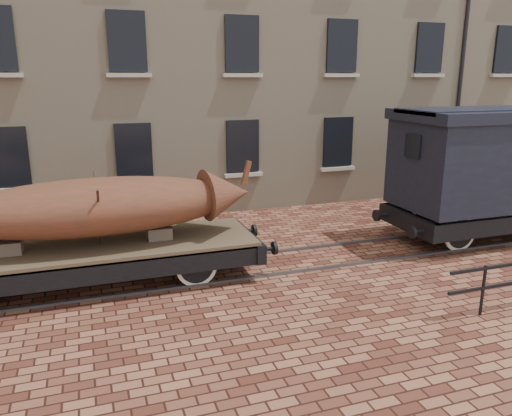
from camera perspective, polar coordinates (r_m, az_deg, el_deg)
name	(u,v)px	position (r m, az deg, el deg)	size (l,w,h in m)	color
ground	(265,265)	(12.16, 1.06, -6.48)	(90.00, 90.00, 0.00)	#4F251B
warehouse_cream	(252,11)	(21.91, -0.51, 21.59)	(40.00, 10.19, 14.00)	beige
rail_track	(265,263)	(12.15, 1.07, -6.35)	(30.00, 1.52, 0.06)	#59595E
flatcar_wagon	(88,254)	(11.26, -18.60, -4.97)	(8.03, 2.18, 1.21)	#4D4434
iron_boat	(98,206)	(10.97, -17.61, 0.21)	(6.84, 2.01, 1.62)	brown
goods_van	(505,157)	(15.39, 26.56, 5.21)	(6.98, 2.55, 3.61)	black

